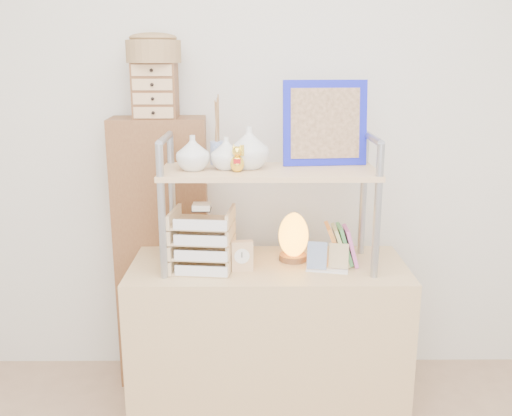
{
  "coord_description": "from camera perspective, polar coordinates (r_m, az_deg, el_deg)",
  "views": [
    {
      "loc": [
        -0.07,
        -1.14,
        1.62
      ],
      "look_at": [
        -0.05,
        1.2,
        1.0
      ],
      "focal_mm": 40.0,
      "sensor_mm": 36.0,
      "label": 1
    }
  ],
  "objects": [
    {
      "name": "letter_tray",
      "position": [
        2.41,
        -5.36,
        -3.55
      ],
      "size": [
        0.26,
        0.25,
        0.29
      ],
      "color": "tan",
      "rests_on": "desk"
    },
    {
      "name": "postcard_stand",
      "position": [
        2.43,
        7.14,
        -5.45
      ],
      "size": [
        0.18,
        0.08,
        0.13
      ],
      "color": "white",
      "rests_on": "desk"
    },
    {
      "name": "salt_lamp",
      "position": [
        2.52,
        3.76,
        -2.85
      ],
      "size": [
        0.14,
        0.13,
        0.22
      ],
      "color": "brown",
      "rests_on": "desk"
    },
    {
      "name": "desk_clock",
      "position": [
        2.41,
        -1.41,
        -4.81
      ],
      "size": [
        0.1,
        0.05,
        0.13
      ],
      "color": "tan",
      "rests_on": "desk"
    },
    {
      "name": "cabinet",
      "position": [
        2.9,
        -9.27,
        -4.46
      ],
      "size": [
        0.46,
        0.26,
        1.35
      ],
      "primitive_type": "cube",
      "rotation": [
        0.0,
        0.0,
        0.05
      ],
      "color": "brown",
      "rests_on": "ground"
    },
    {
      "name": "desk",
      "position": [
        2.65,
        1.2,
        -13.28
      ],
      "size": [
        1.2,
        0.5,
        0.75
      ],
      "primitive_type": "cube",
      "color": "tan",
      "rests_on": "ground"
    },
    {
      "name": "woven_basket",
      "position": [
        2.73,
        -10.2,
        15.14
      ],
      "size": [
        0.25,
        0.25,
        0.1
      ],
      "primitive_type": "cylinder",
      "color": "olive",
      "rests_on": "drawer_chest"
    },
    {
      "name": "hutch",
      "position": [
        2.39,
        0.56,
        4.51
      ],
      "size": [
        0.9,
        0.34,
        0.78
      ],
      "color": "#9598A2",
      "rests_on": "desk"
    },
    {
      "name": "drawer_chest",
      "position": [
        2.73,
        -10.04,
        11.47
      ],
      "size": [
        0.2,
        0.16,
        0.25
      ],
      "color": "brown",
      "rests_on": "cabinet"
    },
    {
      "name": "room_shell",
      "position": [
        1.54,
        2.31,
        17.54
      ],
      "size": [
        3.42,
        3.41,
        2.61
      ],
      "color": "silver",
      "rests_on": "ground"
    }
  ]
}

